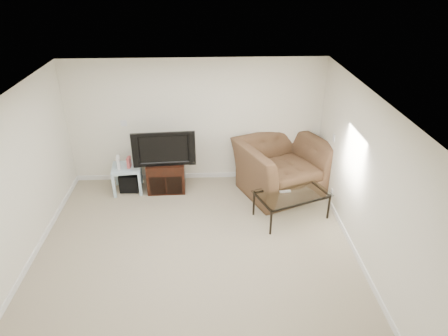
{
  "coord_description": "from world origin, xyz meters",
  "views": [
    {
      "loc": [
        0.23,
        -4.86,
        4.12
      ],
      "look_at": [
        0.5,
        1.2,
        0.9
      ],
      "focal_mm": 32.0,
      "sensor_mm": 36.0,
      "label": 1
    }
  ],
  "objects_px": {
    "recliner": "(282,158)",
    "coffee_table": "(291,205)",
    "side_table": "(128,178)",
    "tv_stand": "(166,176)",
    "television": "(164,147)",
    "subwoofer": "(130,181)"
  },
  "relations": [
    {
      "from": "television",
      "to": "subwoofer",
      "type": "xyz_separation_m",
      "value": [
        -0.73,
        0.06,
        -0.76
      ]
    },
    {
      "from": "tv_stand",
      "to": "coffee_table",
      "type": "xyz_separation_m",
      "value": [
        2.28,
        -1.06,
        -0.06
      ]
    },
    {
      "from": "side_table",
      "to": "coffee_table",
      "type": "relative_size",
      "value": 0.44
    },
    {
      "from": "subwoofer",
      "to": "recliner",
      "type": "distance_m",
      "value": 3.04
    },
    {
      "from": "tv_stand",
      "to": "subwoofer",
      "type": "bearing_deg",
      "value": 176.55
    },
    {
      "from": "subwoofer",
      "to": "coffee_table",
      "type": "height_order",
      "value": "coffee_table"
    },
    {
      "from": "television",
      "to": "coffee_table",
      "type": "relative_size",
      "value": 0.88
    },
    {
      "from": "television",
      "to": "subwoofer",
      "type": "distance_m",
      "value": 1.06
    },
    {
      "from": "recliner",
      "to": "coffee_table",
      "type": "distance_m",
      "value": 1.05
    },
    {
      "from": "subwoofer",
      "to": "recliner",
      "type": "height_order",
      "value": "recliner"
    },
    {
      "from": "television",
      "to": "coffee_table",
      "type": "distance_m",
      "value": 2.59
    },
    {
      "from": "television",
      "to": "subwoofer",
      "type": "relative_size",
      "value": 3.04
    },
    {
      "from": "tv_stand",
      "to": "coffee_table",
      "type": "bearing_deg",
      "value": -26.37
    },
    {
      "from": "recliner",
      "to": "coffee_table",
      "type": "bearing_deg",
      "value": -112.11
    },
    {
      "from": "tv_stand",
      "to": "coffee_table",
      "type": "relative_size",
      "value": 0.58
    },
    {
      "from": "coffee_table",
      "to": "tv_stand",
      "type": "bearing_deg",
      "value": 155.11
    },
    {
      "from": "television",
      "to": "subwoofer",
      "type": "height_order",
      "value": "television"
    },
    {
      "from": "tv_stand",
      "to": "television",
      "type": "height_order",
      "value": "television"
    },
    {
      "from": "recliner",
      "to": "subwoofer",
      "type": "bearing_deg",
      "value": 154.12
    },
    {
      "from": "tv_stand",
      "to": "side_table",
      "type": "xyz_separation_m",
      "value": [
        -0.76,
        0.0,
        -0.04
      ]
    },
    {
      "from": "side_table",
      "to": "subwoofer",
      "type": "xyz_separation_m",
      "value": [
        0.03,
        0.03,
        -0.08
      ]
    },
    {
      "from": "television",
      "to": "side_table",
      "type": "height_order",
      "value": "television"
    }
  ]
}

